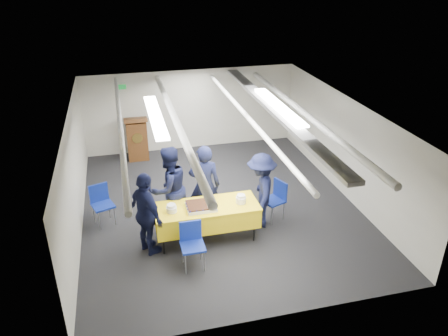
{
  "coord_description": "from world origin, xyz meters",
  "views": [
    {
      "loc": [
        -1.96,
        -8.31,
        5.15
      ],
      "look_at": [
        0.06,
        -0.2,
        1.05
      ],
      "focal_mm": 35.0,
      "sensor_mm": 36.0,
      "label": 1
    }
  ],
  "objects_px": {
    "chair_right": "(276,196)",
    "sailor_b": "(169,188)",
    "sailor_c": "(147,214)",
    "serving_table": "(207,215)",
    "sheet_cake": "(201,206)",
    "chair_left": "(101,200)",
    "sailor_a": "(205,185)",
    "chair_near": "(192,240)",
    "podium": "(137,138)",
    "sailor_d": "(261,191)"
  },
  "relations": [
    {
      "from": "chair_right",
      "to": "sailor_b",
      "type": "xyz_separation_m",
      "value": [
        -2.24,
        0.21,
        0.37
      ]
    },
    {
      "from": "chair_right",
      "to": "sailor_c",
      "type": "bearing_deg",
      "value": -168.61
    },
    {
      "from": "serving_table",
      "to": "sheet_cake",
      "type": "height_order",
      "value": "sheet_cake"
    },
    {
      "from": "serving_table",
      "to": "chair_left",
      "type": "height_order",
      "value": "chair_left"
    },
    {
      "from": "sheet_cake",
      "to": "chair_left",
      "type": "relative_size",
      "value": 0.66
    },
    {
      "from": "sailor_a",
      "to": "chair_right",
      "type": "bearing_deg",
      "value": -173.42
    },
    {
      "from": "chair_left",
      "to": "sailor_c",
      "type": "distance_m",
      "value": 1.56
    },
    {
      "from": "serving_table",
      "to": "chair_near",
      "type": "relative_size",
      "value": 2.33
    },
    {
      "from": "podium",
      "to": "chair_near",
      "type": "xyz_separation_m",
      "value": [
        0.64,
        -4.94,
        -0.08
      ]
    },
    {
      "from": "sailor_a",
      "to": "sailor_d",
      "type": "height_order",
      "value": "sailor_a"
    },
    {
      "from": "chair_near",
      "to": "sailor_a",
      "type": "xyz_separation_m",
      "value": [
        0.52,
        1.33,
        0.36
      ]
    },
    {
      "from": "sailor_c",
      "to": "sailor_a",
      "type": "bearing_deg",
      "value": -85.06
    },
    {
      "from": "serving_table",
      "to": "sailor_d",
      "type": "height_order",
      "value": "sailor_d"
    },
    {
      "from": "podium",
      "to": "chair_near",
      "type": "height_order",
      "value": "podium"
    },
    {
      "from": "sheet_cake",
      "to": "chair_left",
      "type": "bearing_deg",
      "value": 147.76
    },
    {
      "from": "sailor_a",
      "to": "sailor_c",
      "type": "height_order",
      "value": "sailor_a"
    },
    {
      "from": "serving_table",
      "to": "sailor_c",
      "type": "bearing_deg",
      "value": -173.54
    },
    {
      "from": "sheet_cake",
      "to": "podium",
      "type": "bearing_deg",
      "value": 102.4
    },
    {
      "from": "sheet_cake",
      "to": "sailor_d",
      "type": "bearing_deg",
      "value": 13.19
    },
    {
      "from": "chair_near",
      "to": "sailor_d",
      "type": "distance_m",
      "value": 1.9
    },
    {
      "from": "chair_left",
      "to": "serving_table",
      "type": "bearing_deg",
      "value": -29.43
    },
    {
      "from": "podium",
      "to": "sailor_c",
      "type": "relative_size",
      "value": 0.75
    },
    {
      "from": "sailor_b",
      "to": "sailor_c",
      "type": "relative_size",
      "value": 1.08
    },
    {
      "from": "sheet_cake",
      "to": "sailor_d",
      "type": "height_order",
      "value": "sailor_d"
    },
    {
      "from": "sheet_cake",
      "to": "chair_right",
      "type": "bearing_deg",
      "value": 15.72
    },
    {
      "from": "podium",
      "to": "chair_left",
      "type": "relative_size",
      "value": 1.44
    },
    {
      "from": "serving_table",
      "to": "chair_near",
      "type": "height_order",
      "value": "chair_near"
    },
    {
      "from": "sheet_cake",
      "to": "sailor_c",
      "type": "height_order",
      "value": "sailor_c"
    },
    {
      "from": "sailor_d",
      "to": "chair_near",
      "type": "bearing_deg",
      "value": -41.65
    },
    {
      "from": "chair_near",
      "to": "sailor_d",
      "type": "relative_size",
      "value": 0.54
    },
    {
      "from": "serving_table",
      "to": "chair_near",
      "type": "distance_m",
      "value": 0.82
    },
    {
      "from": "podium",
      "to": "serving_table",
      "type": "bearing_deg",
      "value": -75.91
    },
    {
      "from": "sailor_b",
      "to": "sailor_d",
      "type": "distance_m",
      "value": 1.87
    },
    {
      "from": "sailor_c",
      "to": "sailor_d",
      "type": "bearing_deg",
      "value": -106.94
    },
    {
      "from": "chair_right",
      "to": "sailor_a",
      "type": "bearing_deg",
      "value": 172.66
    },
    {
      "from": "chair_right",
      "to": "sailor_b",
      "type": "height_order",
      "value": "sailor_b"
    },
    {
      "from": "podium",
      "to": "sailor_b",
      "type": "relative_size",
      "value": 0.7
    },
    {
      "from": "chair_near",
      "to": "chair_right",
      "type": "xyz_separation_m",
      "value": [
        2.02,
        1.13,
        0.0
      ]
    },
    {
      "from": "sailor_c",
      "to": "sailor_d",
      "type": "distance_m",
      "value": 2.37
    },
    {
      "from": "chair_left",
      "to": "sailor_b",
      "type": "distance_m",
      "value": 1.52
    },
    {
      "from": "serving_table",
      "to": "podium",
      "type": "bearing_deg",
      "value": 104.09
    },
    {
      "from": "chair_right",
      "to": "sailor_c",
      "type": "height_order",
      "value": "sailor_c"
    },
    {
      "from": "chair_near",
      "to": "sailor_c",
      "type": "bearing_deg",
      "value": 141.69
    },
    {
      "from": "chair_left",
      "to": "chair_right",
      "type": "bearing_deg",
      "value": -11.15
    },
    {
      "from": "serving_table",
      "to": "chair_right",
      "type": "relative_size",
      "value": 2.33
    },
    {
      "from": "chair_near",
      "to": "sheet_cake",
      "type": "bearing_deg",
      "value": 64.76
    },
    {
      "from": "podium",
      "to": "sailor_c",
      "type": "xyz_separation_m",
      "value": [
        -0.09,
        -4.36,
        0.22
      ]
    },
    {
      "from": "podium",
      "to": "chair_right",
      "type": "xyz_separation_m",
      "value": [
        2.66,
        -3.8,
        -0.08
      ]
    },
    {
      "from": "podium",
      "to": "sailor_b",
      "type": "distance_m",
      "value": 3.63
    },
    {
      "from": "chair_right",
      "to": "sailor_b",
      "type": "relative_size",
      "value": 0.48
    }
  ]
}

